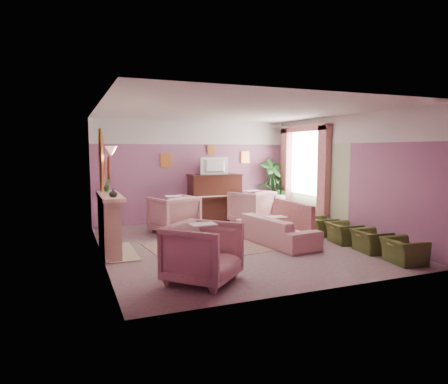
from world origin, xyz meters
name	(u,v)px	position (x,y,z in m)	size (l,w,h in m)	color
floor	(237,244)	(0.00, 0.00, 0.00)	(5.50, 6.00, 0.01)	#7A6064
ceiling	(237,111)	(0.00, 0.00, 2.80)	(5.50, 6.00, 0.01)	beige
wall_back	(194,171)	(0.00, 3.00, 1.40)	(5.50, 0.02, 2.80)	#7C5280
wall_front	(323,193)	(0.00, -3.00, 1.40)	(5.50, 0.02, 2.80)	#7C5280
wall_left	(100,183)	(-2.75, 0.00, 1.40)	(0.02, 6.00, 2.80)	#7C5280
wall_right	(344,175)	(2.75, 0.00, 1.40)	(0.02, 6.00, 2.80)	#7C5280
picture_rail_band	(194,132)	(0.00, 2.99, 2.47)	(5.50, 0.01, 0.65)	silver
stripe_panel	(312,185)	(2.73, 1.30, 1.07)	(0.01, 3.00, 2.15)	#A7BB91
fireplace_surround	(109,226)	(-2.59, 0.20, 0.55)	(0.30, 1.40, 1.10)	tan
fireplace_inset	(115,233)	(-2.49, 0.20, 0.40)	(0.18, 0.72, 0.68)	black
fire_ember	(117,242)	(-2.45, 0.20, 0.22)	(0.06, 0.54, 0.10)	#FF5D0A
mantel_shelf	(110,196)	(-2.56, 0.20, 1.12)	(0.40, 1.55, 0.07)	tan
hearth	(121,252)	(-2.39, 0.20, 0.01)	(0.55, 1.50, 0.02)	tan
mirror_frame	(101,160)	(-2.70, 0.20, 1.80)	(0.04, 0.72, 1.20)	gold
mirror_glass	(102,160)	(-2.67, 0.20, 1.80)	(0.01, 0.60, 1.06)	silver
sconce_shade	(111,151)	(-2.62, -0.85, 1.98)	(0.20, 0.20, 0.16)	#F1A77E
piano	(215,199)	(0.50, 2.68, 0.65)	(1.40, 0.60, 1.30)	#361812
piano_keyshelf	(219,197)	(0.50, 2.33, 0.72)	(1.30, 0.12, 0.06)	#361812
piano_keys	(219,196)	(0.50, 2.33, 0.76)	(1.20, 0.08, 0.02)	#FFEACE
piano_top	(215,175)	(0.50, 2.68, 1.31)	(1.45, 0.65, 0.04)	#361812
television	(215,164)	(0.50, 2.63, 1.60)	(0.80, 0.12, 0.48)	black
print_back_left	(166,160)	(-0.80, 2.96, 1.72)	(0.30, 0.03, 0.38)	gold
print_back_right	(245,157)	(1.55, 2.96, 1.78)	(0.26, 0.03, 0.34)	gold
print_back_mid	(211,150)	(0.50, 2.96, 2.00)	(0.22, 0.03, 0.26)	gold
print_left_wall	(108,168)	(-2.71, -1.20, 1.72)	(0.03, 0.28, 0.36)	gold
window_blind	(306,161)	(2.70, 1.55, 1.70)	(0.03, 1.40, 1.80)	silver
curtain_left	(324,178)	(2.62, 0.63, 1.30)	(0.16, 0.34, 2.60)	#A35B5B
curtain_right	(285,174)	(2.62, 2.47, 1.30)	(0.16, 0.34, 2.60)	#A35B5B
pelmet	(304,129)	(2.62, 1.55, 2.56)	(0.16, 2.20, 0.16)	#A35B5B
mantel_plant	(107,185)	(-2.55, 0.75, 1.29)	(0.16, 0.16, 0.28)	#1A471A
mantel_vase	(113,193)	(-2.55, -0.30, 1.23)	(0.16, 0.16, 0.16)	silver
area_rug	(212,247)	(-0.56, -0.03, 0.01)	(2.50, 1.80, 0.01)	#91675D
coffee_table	(209,237)	(-0.66, -0.10, 0.23)	(1.00, 0.50, 0.45)	#482715
table_paper	(211,226)	(-0.61, -0.10, 0.46)	(0.35, 0.28, 0.01)	white
sofa	(276,225)	(0.80, -0.26, 0.41)	(0.68, 2.03, 0.82)	tan
sofa_throw	(293,215)	(1.20, -0.26, 0.60)	(0.10, 1.54, 0.56)	#A35B5B
floral_armchair_left	(174,212)	(-0.94, 1.64, 0.50)	(0.96, 0.96, 1.00)	tan
floral_armchair_right	(252,205)	(1.34, 2.05, 0.50)	(0.96, 0.96, 1.00)	tan
floral_armchair_front	(203,250)	(-1.45, -2.05, 0.50)	(0.96, 0.96, 1.00)	tan
olive_chair_a	(404,247)	(2.18, -2.39, 0.29)	(0.47, 0.67, 0.58)	#414F21
olive_chair_b	(371,238)	(2.18, -1.57, 0.29)	(0.47, 0.67, 0.58)	#414F21
olive_chair_c	(344,230)	(2.18, -0.75, 0.29)	(0.47, 0.67, 0.58)	#414F21
olive_chair_d	(321,223)	(2.18, 0.07, 0.29)	(0.47, 0.67, 0.58)	#414F21
side_table	(277,206)	(2.39, 2.51, 0.35)	(0.52, 0.52, 0.70)	white
side_plant_big	(278,189)	(2.39, 2.51, 0.87)	(0.30, 0.30, 0.34)	#1A471A
side_plant_small	(283,190)	(2.51, 2.41, 0.84)	(0.16, 0.16, 0.28)	#1A471A
palm_pot	(271,212)	(2.27, 2.65, 0.17)	(0.34, 0.34, 0.34)	#9E582D
palm_plant	(272,182)	(2.27, 2.65, 1.06)	(0.76, 0.76, 1.44)	#1A471A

